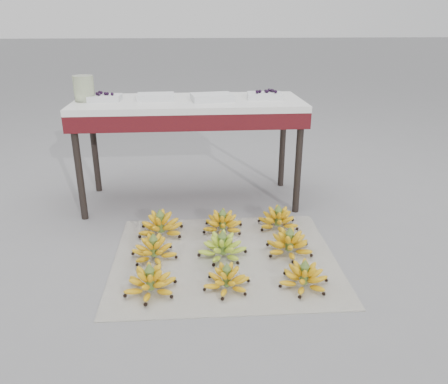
{
  "coord_description": "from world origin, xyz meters",
  "views": [
    {
      "loc": [
        -0.11,
        -2.13,
        1.27
      ],
      "look_at": [
        0.08,
        0.26,
        0.32
      ],
      "focal_mm": 35.0,
      "sensor_mm": 36.0,
      "label": 1
    }
  ],
  "objects": [
    {
      "name": "bunch_front_left",
      "position": [
        -0.33,
        -0.27,
        0.06
      ],
      "size": [
        0.31,
        0.31,
        0.16
      ],
      "rotation": [
        0.0,
        0.0,
        0.18
      ],
      "color": "yellow",
      "rests_on": "newspaper_mat"
    },
    {
      "name": "bunch_back_right",
      "position": [
        0.44,
        0.39,
        0.06
      ],
      "size": [
        0.32,
        0.32,
        0.16
      ],
      "rotation": [
        0.0,
        0.0,
        0.21
      ],
      "color": "yellow",
      "rests_on": "newspaper_mat"
    },
    {
      "name": "tray_right",
      "position": [
        0.05,
        0.87,
        0.77
      ],
      "size": [
        0.3,
        0.24,
        0.04
      ],
      "color": "silver",
      "rests_on": "vendor_table"
    },
    {
      "name": "tray_far_right",
      "position": [
        0.42,
        0.92,
        0.77
      ],
      "size": [
        0.25,
        0.19,
        0.06
      ],
      "color": "silver",
      "rests_on": "vendor_table"
    },
    {
      "name": "bunch_back_center",
      "position": [
        0.08,
        0.37,
        0.06
      ],
      "size": [
        0.27,
        0.27,
        0.16
      ],
      "rotation": [
        0.0,
        0.0,
        0.02
      ],
      "color": "yellow",
      "rests_on": "newspaper_mat"
    },
    {
      "name": "tray_left",
      "position": [
        -0.33,
        0.93,
        0.77
      ],
      "size": [
        0.26,
        0.19,
        0.04
      ],
      "color": "silver",
      "rests_on": "vendor_table"
    },
    {
      "name": "bunch_mid_center",
      "position": [
        0.06,
        0.05,
        0.06
      ],
      "size": [
        0.3,
        0.3,
        0.17
      ],
      "rotation": [
        0.0,
        0.0,
        -0.1
      ],
      "color": "#7AB229",
      "rests_on": "newspaper_mat"
    },
    {
      "name": "bunch_mid_right",
      "position": [
        0.44,
        0.05,
        0.06
      ],
      "size": [
        0.28,
        0.28,
        0.17
      ],
      "rotation": [
        0.0,
        0.0,
        0.01
      ],
      "color": "yellow",
      "rests_on": "newspaper_mat"
    },
    {
      "name": "bunch_back_left",
      "position": [
        -0.31,
        0.35,
        0.07
      ],
      "size": [
        0.33,
        0.33,
        0.18
      ],
      "rotation": [
        0.0,
        0.0,
        0.15
      ],
      "color": "yellow",
      "rests_on": "newspaper_mat"
    },
    {
      "name": "vendor_table",
      "position": [
        -0.11,
        0.9,
        0.67
      ],
      "size": [
        1.56,
        0.63,
        0.75
      ],
      "color": "black",
      "rests_on": "ground"
    },
    {
      "name": "glass_jar",
      "position": [
        -0.81,
        0.9,
        0.84
      ],
      "size": [
        0.16,
        0.16,
        0.17
      ],
      "primitive_type": "cylinder",
      "rotation": [
        0.0,
        0.0,
        -0.2
      ],
      "color": "#E0EEBD",
      "rests_on": "vendor_table"
    },
    {
      "name": "bunch_front_center",
      "position": [
        0.05,
        -0.27,
        0.06
      ],
      "size": [
        0.29,
        0.29,
        0.15
      ],
      "rotation": [
        0.0,
        0.0,
        -0.26
      ],
      "color": "yellow",
      "rests_on": "newspaper_mat"
    },
    {
      "name": "tray_far_left",
      "position": [
        -0.69,
        0.92,
        0.77
      ],
      "size": [
        0.24,
        0.17,
        0.06
      ],
      "color": "silver",
      "rests_on": "vendor_table"
    },
    {
      "name": "bunch_front_right",
      "position": [
        0.44,
        -0.29,
        0.06
      ],
      "size": [
        0.26,
        0.26,
        0.15
      ],
      "rotation": [
        0.0,
        0.0,
        -0.04
      ],
      "color": "yellow",
      "rests_on": "newspaper_mat"
    },
    {
      "name": "bunch_mid_left",
      "position": [
        -0.33,
        0.05,
        0.06
      ],
      "size": [
        0.34,
        0.34,
        0.16
      ],
      "rotation": [
        0.0,
        0.0,
        -0.37
      ],
      "color": "yellow",
      "rests_on": "newspaper_mat"
    },
    {
      "name": "newspaper_mat",
      "position": [
        0.07,
        0.03,
        0.0
      ],
      "size": [
        1.27,
        1.07,
        0.01
      ],
      "primitive_type": "cube",
      "rotation": [
        0.0,
        0.0,
        -0.01
      ],
      "color": "white",
      "rests_on": "ground"
    },
    {
      "name": "ground",
      "position": [
        0.0,
        0.0,
        0.0
      ],
      "size": [
        60.0,
        60.0,
        0.0
      ],
      "primitive_type": "plane",
      "color": "slate",
      "rests_on": "ground"
    }
  ]
}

